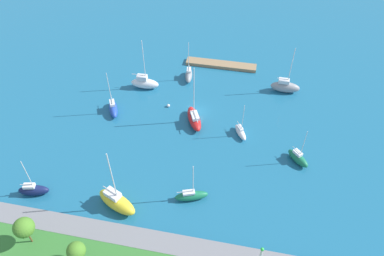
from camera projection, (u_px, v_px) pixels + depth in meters
water at (198, 111)px, 82.12m from camera, size 160.00×160.00×0.00m
pier_dock at (221, 65)px, 94.51m from camera, size 18.18×2.92×0.84m
breakwater at (160, 243)px, 58.59m from camera, size 59.05×3.63×1.03m
harbor_beacon at (261, 253)px, 54.52m from camera, size 0.56×0.56×3.73m
park_tree_west at (76, 251)px, 53.60m from camera, size 2.85×2.85×4.78m
park_tree_midwest at (24, 228)px, 55.39m from camera, size 3.24×3.24×5.81m
sailboat_green_inner_mooring at (298, 158)px, 70.87m from camera, size 4.76×4.93×8.49m
sailboat_white_along_channel at (241, 132)px, 76.25m from camera, size 3.50×4.85×8.36m
sailboat_gray_off_beacon at (189, 75)px, 90.01m from camera, size 2.43×5.68×10.42m
sailboat_red_outer_mooring at (194, 118)px, 78.61m from camera, size 5.39×8.07×14.06m
sailboat_navy_by_breakwater at (33, 190)px, 65.31m from camera, size 5.77×2.96×8.98m
sailboat_blue_mid_basin at (113, 108)px, 81.19m from camera, size 4.22×6.08×10.91m
sailboat_yellow_far_north at (117, 201)px, 63.03m from camera, size 8.41×5.74×14.28m
sailboat_green_center_basin at (191, 196)px, 64.65m from camera, size 6.21×3.59×8.99m
sailboat_white_west_end at (145, 83)px, 87.29m from camera, size 6.82×2.67×13.01m
sailboat_gray_lone_south at (285, 87)px, 86.25m from camera, size 6.83×2.40×11.98m
mooring_buoy_white at (168, 106)px, 82.99m from camera, size 0.71×0.71×0.71m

